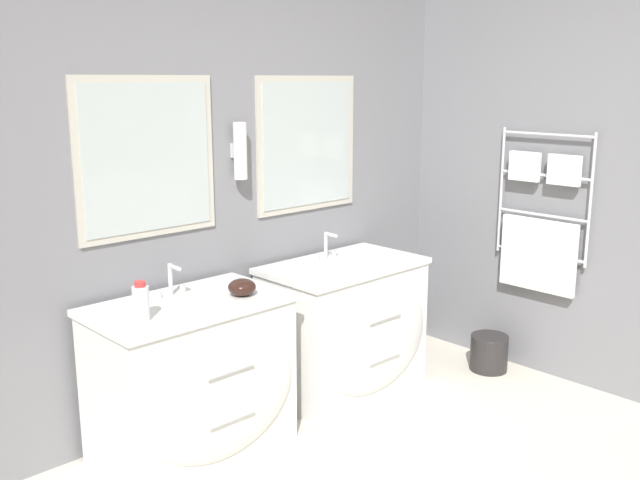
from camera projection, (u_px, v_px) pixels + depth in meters
wall_back at (190, 183)px, 3.77m from camera, size 5.43×0.15×2.60m
wall_right at (562, 172)px, 4.31m from camera, size 0.13×3.89×2.60m
vanity_left at (195, 378)px, 3.52m from camera, size 0.96×0.63×0.79m
vanity_right at (347, 326)px, 4.25m from camera, size 0.96×0.63×0.79m
faucet_left at (172, 281)px, 3.54m from camera, size 0.17×0.10×0.16m
faucet_right at (327, 246)px, 4.27m from camera, size 0.17×0.10×0.16m
toiletry_bottle at (141, 302)px, 3.17m from camera, size 0.08×0.08×0.18m
amenity_bowl at (242, 287)px, 3.55m from camera, size 0.14×0.14×0.08m
waste_bin at (489, 352)px, 4.60m from camera, size 0.24×0.24×0.23m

